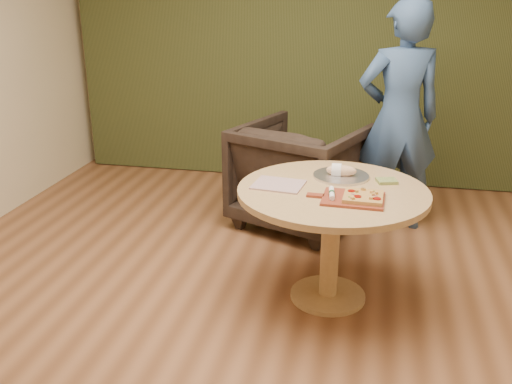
{
  "coord_description": "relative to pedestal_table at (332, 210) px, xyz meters",
  "views": [
    {
      "loc": [
        0.62,
        -2.74,
        1.93
      ],
      "look_at": [
        -0.02,
        0.25,
        0.79
      ],
      "focal_mm": 40.0,
      "sensor_mm": 36.0,
      "label": 1
    }
  ],
  "objects": [
    {
      "name": "person_standing",
      "position": [
        0.4,
        1.27,
        0.3
      ],
      "size": [
        0.77,
        0.62,
        1.83
      ],
      "primitive_type": "imported",
      "rotation": [
        0.0,
        0.0,
        3.44
      ],
      "color": "#345381",
      "rests_on": "ground"
    },
    {
      "name": "room_shell",
      "position": [
        -0.4,
        -0.52,
        0.79
      ],
      "size": [
        5.04,
        6.04,
        2.84
      ],
      "color": "#905C39",
      "rests_on": "ground"
    },
    {
      "name": "bread_roll",
      "position": [
        0.02,
        0.23,
        0.18
      ],
      "size": [
        0.19,
        0.09,
        0.09
      ],
      "color": "#E0B688",
      "rests_on": "serving_tray"
    },
    {
      "name": "pedestal_table",
      "position": [
        0.0,
        0.0,
        0.0
      ],
      "size": [
        1.16,
        1.16,
        0.75
      ],
      "rotation": [
        0.0,
        0.0,
        -0.05
      ],
      "color": "tan",
      "rests_on": "ground"
    },
    {
      "name": "serving_tray",
      "position": [
        0.03,
        0.23,
        0.15
      ],
      "size": [
        0.36,
        0.36,
        0.02
      ],
      "color": "silver",
      "rests_on": "pedestal_table"
    },
    {
      "name": "cutlery_roll",
      "position": [
        0.01,
        -0.16,
        0.17
      ],
      "size": [
        0.05,
        0.2,
        0.03
      ],
      "rotation": [
        0.0,
        0.0,
        0.11
      ],
      "color": "white",
      "rests_on": "pizza_paddle"
    },
    {
      "name": "flatbread_pizza",
      "position": [
        0.19,
        -0.17,
        0.17
      ],
      "size": [
        0.23,
        0.23,
        0.04
      ],
      "rotation": [
        0.0,
        0.0,
        -0.04
      ],
      "color": "tan",
      "rests_on": "pizza_paddle"
    },
    {
      "name": "armchair",
      "position": [
        -0.35,
        1.17,
        -0.14
      ],
      "size": [
        1.17,
        1.14,
        0.95
      ],
      "primitive_type": "imported",
      "rotation": [
        0.0,
        0.0,
        2.77
      ],
      "color": "black",
      "rests_on": "ground"
    },
    {
      "name": "curtain",
      "position": [
        -0.4,
        2.38,
        0.79
      ],
      "size": [
        4.8,
        0.14,
        2.78
      ],
      "primitive_type": "cube",
      "color": "#2F3719",
      "rests_on": "ground"
    },
    {
      "name": "green_packet",
      "position": [
        0.32,
        0.18,
        0.15
      ],
      "size": [
        0.14,
        0.13,
        0.02
      ],
      "primitive_type": "cube",
      "rotation": [
        0.0,
        0.0,
        0.29
      ],
      "color": "#5C7032",
      "rests_on": "pedestal_table"
    },
    {
      "name": "newspaper",
      "position": [
        -0.33,
        -0.01,
        0.15
      ],
      "size": [
        0.33,
        0.28,
        0.01
      ],
      "primitive_type": "cube",
      "rotation": [
        0.0,
        0.0,
        -0.11
      ],
      "color": "beige",
      "rests_on": "pedestal_table"
    },
    {
      "name": "pizza_paddle",
      "position": [
        0.12,
        -0.16,
        0.15
      ],
      "size": [
        0.45,
        0.29,
        0.01
      ],
      "rotation": [
        0.0,
        0.0,
        -0.04
      ],
      "color": "brown",
      "rests_on": "pedestal_table"
    }
  ]
}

